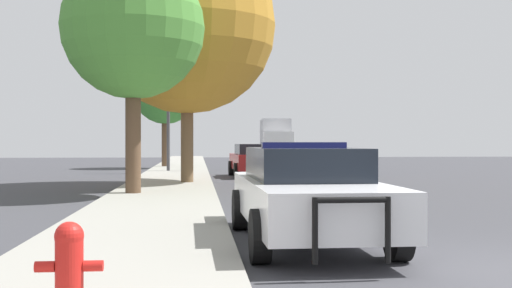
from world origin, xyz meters
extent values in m
cube|color=#99968C|center=(-5.10, 0.00, 0.07)|extent=(3.00, 110.00, 0.13)
cube|color=white|center=(-2.45, 2.55, 0.67)|extent=(1.94, 5.20, 0.62)
cube|color=black|center=(-2.45, 2.80, 1.22)|extent=(1.64, 2.71, 0.49)
cylinder|color=black|center=(-1.51, 0.96, 0.36)|extent=(0.25, 0.71, 0.71)
cylinder|color=black|center=(-3.34, 0.93, 0.36)|extent=(0.25, 0.71, 0.71)
cylinder|color=black|center=(-1.56, 4.16, 0.36)|extent=(0.25, 0.71, 0.71)
cylinder|color=black|center=(-3.38, 4.14, 0.36)|extent=(0.25, 0.71, 0.71)
cylinder|color=black|center=(-1.99, -0.16, 0.57)|extent=(0.07, 0.07, 0.75)
cylinder|color=black|center=(-2.83, -0.17, 0.57)|extent=(0.07, 0.07, 0.75)
cylinder|color=black|center=(-2.41, -0.16, 0.91)|extent=(0.88, 0.08, 0.07)
cube|color=navy|center=(-2.45, 2.80, 1.51)|extent=(1.34, 0.22, 0.09)
cube|color=navy|center=(-1.51, 2.56, 0.70)|extent=(0.06, 3.72, 0.17)
cylinder|color=red|center=(-5.25, -1.50, 0.42)|extent=(0.24, 0.24, 0.58)
sphere|color=red|center=(-5.25, -1.50, 0.74)|extent=(0.26, 0.26, 0.26)
cylinder|color=red|center=(-5.46, -1.50, 0.48)|extent=(0.17, 0.10, 0.10)
cylinder|color=red|center=(-5.05, -1.50, 0.48)|extent=(0.17, 0.10, 0.10)
cylinder|color=#424247|center=(-5.54, 24.35, 2.86)|extent=(0.16, 0.16, 5.46)
cylinder|color=#424247|center=(-3.56, 24.35, 5.44)|extent=(3.96, 0.11, 0.11)
cube|color=black|center=(-1.58, 24.35, 4.99)|extent=(0.30, 0.24, 0.90)
sphere|color=red|center=(-1.58, 24.22, 5.29)|extent=(0.20, 0.20, 0.20)
sphere|color=orange|center=(-1.58, 24.22, 4.99)|extent=(0.20, 0.20, 0.20)
sphere|color=green|center=(-1.58, 24.22, 4.69)|extent=(0.20, 0.20, 0.20)
cube|color=maroon|center=(-1.65, 20.84, 0.67)|extent=(1.95, 4.25, 0.67)
cube|color=black|center=(-1.64, 20.63, 1.23)|extent=(1.62, 2.24, 0.44)
cylinder|color=black|center=(-2.57, 22.10, 0.33)|extent=(0.27, 0.67, 0.67)
cylinder|color=black|center=(-0.83, 22.17, 0.33)|extent=(0.27, 0.67, 0.67)
cylinder|color=black|center=(-2.47, 19.51, 0.33)|extent=(0.27, 0.67, 0.67)
cylinder|color=black|center=(-0.72, 19.58, 0.33)|extent=(0.27, 0.67, 0.67)
cube|color=navy|center=(2.12, 24.98, 0.59)|extent=(2.04, 4.64, 0.52)
cube|color=black|center=(2.11, 25.21, 1.10)|extent=(1.68, 2.44, 0.49)
cylinder|color=black|center=(3.08, 23.61, 0.34)|extent=(0.27, 0.68, 0.67)
cylinder|color=black|center=(1.30, 23.53, 0.34)|extent=(0.27, 0.68, 0.67)
cylinder|color=black|center=(2.94, 26.43, 0.34)|extent=(0.27, 0.68, 0.67)
cylinder|color=black|center=(1.16, 26.35, 0.34)|extent=(0.27, 0.68, 0.67)
cube|color=silver|center=(1.92, 40.44, 1.36)|extent=(2.30, 1.97, 1.82)
cube|color=#B2B2B7|center=(2.09, 43.76, 1.88)|extent=(2.45, 4.89, 2.85)
cylinder|color=black|center=(3.01, 40.57, 0.45)|extent=(0.33, 0.92, 0.91)
cylinder|color=black|center=(0.85, 40.68, 0.45)|extent=(0.33, 0.92, 0.91)
cylinder|color=black|center=(3.22, 44.60, 0.45)|extent=(0.33, 0.92, 0.91)
cylinder|color=black|center=(1.05, 44.71, 0.45)|extent=(0.33, 0.92, 0.91)
cylinder|color=brown|center=(-4.49, 15.53, 2.04)|extent=(0.44, 0.44, 3.82)
sphere|color=#B77F28|center=(-4.49, 15.53, 5.68)|extent=(6.28, 6.28, 6.28)
cylinder|color=brown|center=(-5.92, 10.90, 1.89)|extent=(0.43, 0.43, 3.52)
sphere|color=#4C8E38|center=(-5.92, 10.90, 4.75)|extent=(4.00, 4.00, 4.00)
cylinder|color=brown|center=(-5.95, 30.03, 1.77)|extent=(0.44, 0.44, 3.28)
sphere|color=#387A33|center=(-5.95, 30.03, 4.46)|extent=(3.79, 3.79, 3.79)
camera|label=1|loc=(-4.14, -7.22, 1.57)|focal=45.00mm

